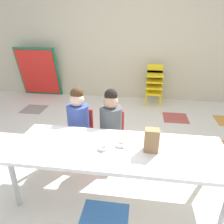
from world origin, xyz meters
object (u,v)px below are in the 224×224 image
at_px(kid_chair_yellow_stack, 154,83).
at_px(seated_child_middle_seat, 111,119).
at_px(paper_plate_center_table, 109,158).
at_px(paper_plate_near_edge, 121,146).
at_px(folded_activity_table, 39,72).
at_px(donut_powdered_loose, 103,148).
at_px(paper_bag_brown, 152,140).
at_px(donut_powdered_on_plate, 121,144).
at_px(seated_child_near_camera, 78,117).
at_px(craft_table, 118,152).

bearing_deg(kid_chair_yellow_stack, seated_child_middle_seat, -106.70).
bearing_deg(paper_plate_center_table, paper_plate_near_edge, 68.50).
relative_size(folded_activity_table, donut_powdered_loose, 10.37).
relative_size(paper_plate_near_edge, donut_powdered_loose, 1.72).
distance_m(paper_bag_brown, donut_powdered_on_plate, 0.29).
bearing_deg(kid_chair_yellow_stack, folded_activity_table, 176.09).
height_order(seated_child_near_camera, kid_chair_yellow_stack, seated_child_near_camera).
bearing_deg(seated_child_near_camera, craft_table, -46.44).
distance_m(paper_bag_brown, paper_plate_center_table, 0.40).
bearing_deg(paper_plate_near_edge, seated_child_middle_seat, 108.01).
bearing_deg(craft_table, seated_child_middle_seat, 104.54).
distance_m(seated_child_middle_seat, paper_plate_center_table, 0.74).
bearing_deg(seated_child_near_camera, donut_powdered_on_plate, -43.27).
xyz_separation_m(seated_child_near_camera, paper_plate_near_edge, (0.57, -0.54, -0.01)).
distance_m(seated_child_middle_seat, folded_activity_table, 2.87).
relative_size(craft_table, paper_bag_brown, 9.01).
distance_m(paper_plate_near_edge, paper_plate_center_table, 0.21).
height_order(seated_child_near_camera, seated_child_middle_seat, same).
distance_m(paper_plate_center_table, donut_powdered_on_plate, 0.21).
bearing_deg(folded_activity_table, paper_plate_center_table, -54.61).
height_order(seated_child_middle_seat, paper_plate_center_table, seated_child_middle_seat).
relative_size(seated_child_middle_seat, donut_powdered_loose, 8.76).
bearing_deg(seated_child_near_camera, kid_chair_yellow_stack, 63.30).
distance_m(craft_table, seated_child_middle_seat, 0.59).
xyz_separation_m(seated_child_near_camera, donut_powdered_on_plate, (0.57, -0.54, 0.01)).
relative_size(paper_bag_brown, paper_plate_center_table, 1.22).
distance_m(kid_chair_yellow_stack, paper_bag_brown, 2.53).
xyz_separation_m(kid_chair_yellow_stack, paper_plate_center_table, (-0.49, -2.69, 0.09)).
distance_m(kid_chair_yellow_stack, paper_plate_center_table, 2.73).
xyz_separation_m(paper_plate_center_table, donut_powdered_on_plate, (0.08, 0.20, 0.02)).
relative_size(seated_child_near_camera, paper_bag_brown, 4.17).
relative_size(craft_table, paper_plate_center_table, 11.01).
height_order(paper_plate_center_table, donut_powdered_loose, donut_powdered_loose).
bearing_deg(paper_bag_brown, craft_table, -179.51).
distance_m(paper_plate_near_edge, donut_powdered_on_plate, 0.02).
bearing_deg(donut_powdered_loose, craft_table, 15.71).
relative_size(seated_child_near_camera, donut_powdered_on_plate, 8.48).
bearing_deg(folded_activity_table, paper_bag_brown, -48.49).
relative_size(seated_child_middle_seat, paper_bag_brown, 4.17).
height_order(seated_child_middle_seat, donut_powdered_on_plate, seated_child_middle_seat).
relative_size(paper_bag_brown, donut_powdered_on_plate, 2.03).
bearing_deg(craft_table, paper_plate_near_edge, 53.47).
distance_m(craft_table, paper_plate_center_table, 0.18).
height_order(kid_chair_yellow_stack, paper_plate_center_table, kid_chair_yellow_stack).
bearing_deg(donut_powdered_loose, kid_chair_yellow_stack, 77.53).
height_order(folded_activity_table, paper_plate_near_edge, folded_activity_table).
height_order(paper_plate_near_edge, donut_powdered_loose, donut_powdered_loose).
relative_size(craft_table, paper_plate_near_edge, 11.01).
height_order(seated_child_near_camera, paper_plate_near_edge, seated_child_near_camera).
xyz_separation_m(seated_child_near_camera, donut_powdered_loose, (0.42, -0.61, 0.01)).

